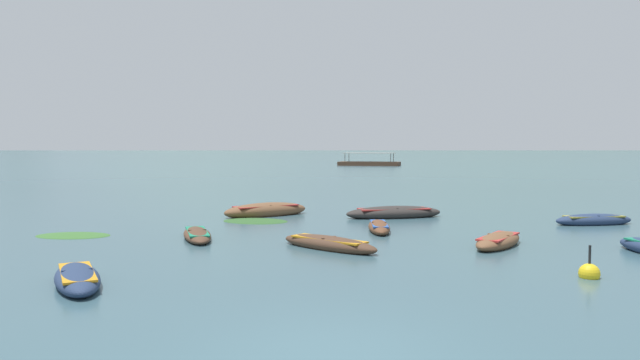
{
  "coord_description": "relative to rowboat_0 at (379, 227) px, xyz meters",
  "views": [
    {
      "loc": [
        0.38,
        -8.58,
        3.11
      ],
      "look_at": [
        -1.94,
        27.62,
        1.11
      ],
      "focal_mm": 32.18,
      "sensor_mm": 36.0,
      "label": 1
    }
  ],
  "objects": [
    {
      "name": "rowboat_7",
      "position": [
        -1.71,
        -4.0,
        0.01
      ],
      "size": [
        3.44,
        2.93,
        0.5
      ],
      "color": "#4C3323",
      "rests_on": "ground"
    },
    {
      "name": "mountain_2",
      "position": [
        523.46,
        2242.48,
        245.82
      ],
      "size": [
        2054.61,
        2054.61,
        491.93
      ],
      "primitive_type": "cone",
      "color": "#56665B",
      "rests_on": "ground"
    },
    {
      "name": "rowboat_4",
      "position": [
        -6.34,
        -2.26,
        -0.01
      ],
      "size": [
        2.03,
        3.52,
        0.41
      ],
      "color": "#4C3323",
      "rests_on": "ground"
    },
    {
      "name": "weed_patch_0",
      "position": [
        -10.94,
        -1.91,
        -0.14
      ],
      "size": [
        2.71,
        1.71,
        0.14
      ],
      "primitive_type": "ellipsoid",
      "rotation": [
        0.0,
        0.0,
        1.55
      ],
      "color": "#38662D",
      "rests_on": "ground"
    },
    {
      "name": "rowboat_6",
      "position": [
        8.86,
        2.43,
        0.03
      ],
      "size": [
        3.49,
        1.74,
        0.55
      ],
      "color": "navy",
      "rests_on": "ground"
    },
    {
      "name": "mountain_1",
      "position": [
        -578.74,
        2430.47,
        234.48
      ],
      "size": [
        1716.33,
        1716.33,
        469.26
      ],
      "primitive_type": "cone",
      "color": "slate",
      "rests_on": "ground"
    },
    {
      "name": "mountain_0",
      "position": [
        -1616.41,
        2601.75,
        148.99
      ],
      "size": [
        839.34,
        839.34,
        298.26
      ],
      "primitive_type": "cone",
      "color": "#4C5B56",
      "rests_on": "ground"
    },
    {
      "name": "weed_patch_2",
      "position": [
        -5.17,
        2.56,
        -0.14
      ],
      "size": [
        3.23,
        2.61,
        0.14
      ],
      "primitive_type": "ellipsoid",
      "rotation": [
        0.0,
        0.0,
        2.92
      ],
      "color": "#2D5628",
      "rests_on": "ground"
    },
    {
      "name": "ground_plane",
      "position": [
        -1.24,
        1486.99,
        -0.14
      ],
      "size": [
        6000.0,
        6000.0,
        0.0
      ],
      "primitive_type": "plane",
      "color": "#385660"
    },
    {
      "name": "rowboat_8",
      "position": [
        -5.03,
        4.61,
        0.09
      ],
      "size": [
        4.14,
        3.61,
        0.76
      ],
      "color": "brown",
      "rests_on": "ground"
    },
    {
      "name": "rowboat_3",
      "position": [
        3.66,
        -3.16,
        0.02
      ],
      "size": [
        2.45,
        3.17,
        0.52
      ],
      "color": "brown",
      "rests_on": "ground"
    },
    {
      "name": "mooring_buoy",
      "position": [
        4.75,
        -7.57,
        -0.04
      ],
      "size": [
        0.5,
        0.5,
        0.94
      ],
      "color": "yellow",
      "rests_on": "ground"
    },
    {
      "name": "rowboat_0",
      "position": [
        0.0,
        0.0,
        0.0
      ],
      "size": [
        0.88,
        3.09,
        0.46
      ],
      "color": "brown",
      "rests_on": "ground"
    },
    {
      "name": "ferry_0",
      "position": [
        1.42,
        82.92,
        0.3
      ],
      "size": [
        11.61,
        6.42,
        2.54
      ],
      "color": "#4C3323",
      "rests_on": "ground"
    },
    {
      "name": "rowboat_5",
      "position": [
        -7.18,
        -9.11,
        0.01
      ],
      "size": [
        2.41,
        3.2,
        0.51
      ],
      "color": "navy",
      "rests_on": "ground"
    },
    {
      "name": "rowboat_1",
      "position": [
        0.84,
        4.29,
        0.06
      ],
      "size": [
        4.67,
        2.56,
        0.65
      ],
      "color": "#2D2826",
      "rests_on": "ground"
    }
  ]
}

